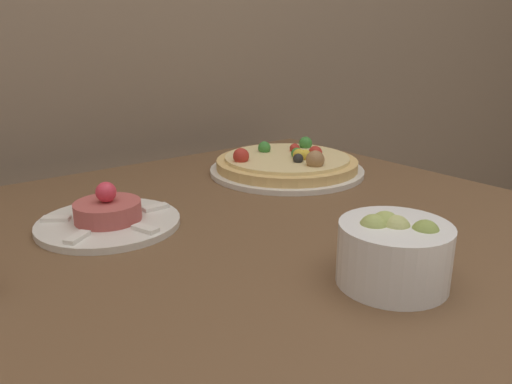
{
  "coord_description": "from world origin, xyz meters",
  "views": [
    {
      "loc": [
        -0.38,
        -0.13,
        1.06
      ],
      "look_at": [
        0.06,
        0.44,
        0.83
      ],
      "focal_mm": 35.0,
      "sensor_mm": 36.0,
      "label": 1
    }
  ],
  "objects": [
    {
      "name": "tartare_plate",
      "position": [
        -0.13,
        0.54,
        0.8
      ],
      "size": [
        0.21,
        0.21,
        0.07
      ],
      "color": "silver",
      "rests_on": "dining_table"
    },
    {
      "name": "pizza_plate",
      "position": [
        0.27,
        0.6,
        0.81
      ],
      "size": [
        0.31,
        0.31,
        0.06
      ],
      "color": "silver",
      "rests_on": "dining_table"
    },
    {
      "name": "small_bowl",
      "position": [
        0.05,
        0.17,
        0.83
      ],
      "size": [
        0.13,
        0.13,
        0.08
      ],
      "color": "white",
      "rests_on": "dining_table"
    },
    {
      "name": "dining_table",
      "position": [
        0.0,
        0.43,
        0.67
      ],
      "size": [
        1.02,
        0.86,
        0.79
      ],
      "color": "brown",
      "rests_on": "ground_plane"
    }
  ]
}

